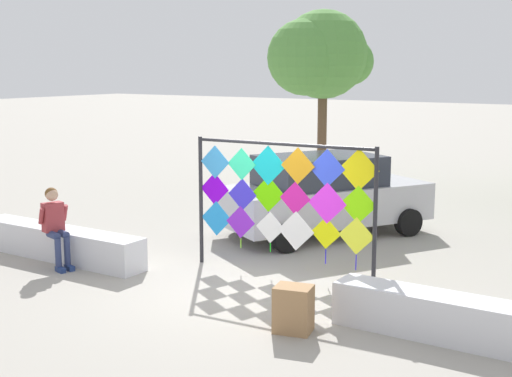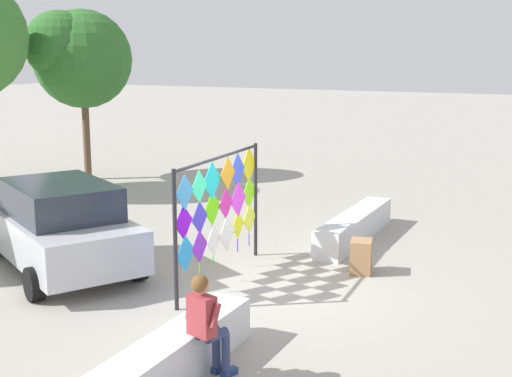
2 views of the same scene
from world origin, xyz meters
name	(u,v)px [view 1 (image 1 of 2)]	position (x,y,z in m)	size (l,w,h in m)	color
ground	(241,289)	(0.00, 0.00, 0.00)	(120.00, 120.00, 0.00)	#9E998E
plaza_ledge_left	(59,243)	(-3.86, -0.32, 0.30)	(3.82, 0.58, 0.59)	silver
plaza_ledge_right	(476,324)	(3.86, -0.32, 0.30)	(3.82, 0.58, 0.59)	silver
kite_display_rack	(284,193)	(0.19, 1.04, 1.43)	(3.39, 0.26, 2.32)	#232328
seated_vendor	(55,222)	(-3.44, -0.75, 0.84)	(0.67, 0.55, 1.44)	navy
parked_car	(324,195)	(-0.64, 4.10, 0.86)	(3.82, 4.74, 1.70)	#B7B7BC
cardboard_box_large	(293,309)	(1.64, -1.16, 0.32)	(0.49, 0.39, 0.64)	#9E754C
tree_far_right	(319,57)	(-3.65, 9.54, 3.82)	(2.67, 3.03, 5.19)	brown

